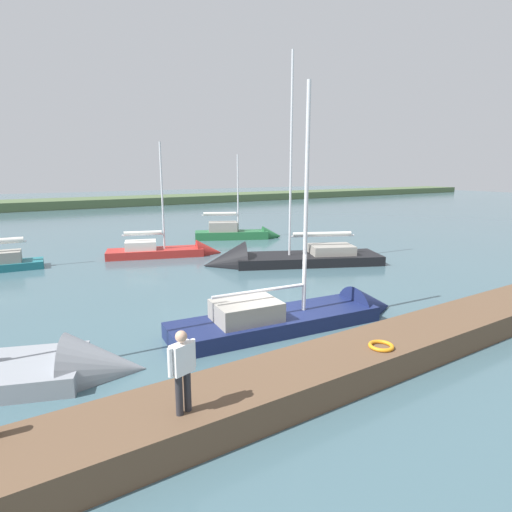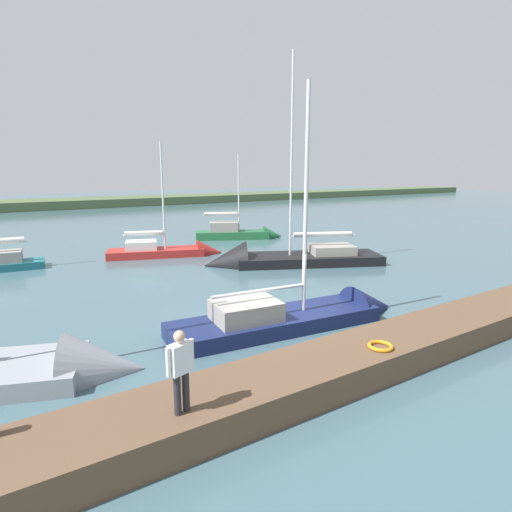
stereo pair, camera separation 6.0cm
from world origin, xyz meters
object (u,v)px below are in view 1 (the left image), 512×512
Objects in this scene: sailboat_far_right at (172,253)px; sailboat_outer_mooring at (306,318)px; sailboat_behind_pier at (241,235)px; sailboat_far_left at (275,262)px; life_ring_buoy at (381,346)px; person_on_dock at (182,366)px.

sailboat_outer_mooring is at bearing -73.04° from sailboat_far_right.
sailboat_behind_pier is (-7.31, -17.20, 0.12)m from sailboat_outer_mooring.
sailboat_far_left is at bearing -83.25° from sailboat_behind_pier.
sailboat_behind_pier is 7.85m from sailboat_far_right.
person_on_dock reaches higher than life_ring_buoy.
life_ring_buoy is 0.05× the size of sailboat_far_left.
sailboat_far_right is (7.04, 3.46, -0.15)m from sailboat_behind_pier.
sailboat_far_left is 16.18m from person_on_dock.
sailboat_outer_mooring is (4.38, 8.20, 0.04)m from sailboat_far_left.
life_ring_buoy is 0.09× the size of sailboat_behind_pier.
sailboat_far_right is (4.11, -5.55, 0.01)m from sailboat_far_left.
sailboat_behind_pier is 25.14m from person_on_dock.
life_ring_buoy is 0.08× the size of sailboat_far_right.
sailboat_far_right is 18.90m from person_on_dock.
sailboat_far_right is (-0.27, -13.75, -0.03)m from sailboat_outer_mooring.
life_ring_buoy is 0.40× the size of person_on_dock.
sailboat_far_right is at bearing -93.20° from life_ring_buoy.
life_ring_buoy is at bearing 73.49° from person_on_dock.
sailboat_far_right is at bearing -129.08° from sailboat_behind_pier.
life_ring_buoy is at bearing -75.13° from sailboat_far_right.
sailboat_far_left reaches higher than sailboat_far_right.
sailboat_behind_pier reaches higher than person_on_dock.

